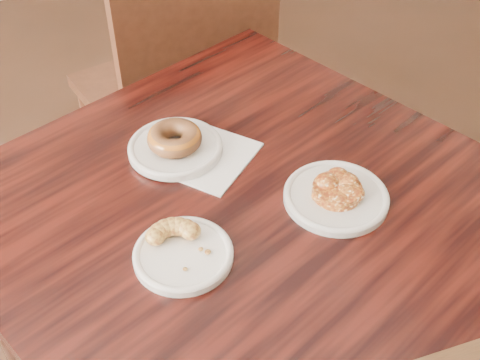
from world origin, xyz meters
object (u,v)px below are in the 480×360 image
chair_far (169,92)px  cafe_table (245,327)px  glazed_donut (175,138)px  cruller_fragment (182,246)px  apple_fritter (337,189)px

chair_far → cafe_table: bearing=72.2°
chair_far → glazed_donut: bearing=64.3°
chair_far → cruller_fragment: bearing=64.0°
chair_far → glazed_donut: 0.74m
apple_fritter → cruller_fragment: bearing=175.4°
cafe_table → cruller_fragment: size_ratio=8.10×
apple_fritter → glazed_donut: bearing=123.9°
cafe_table → cruller_fragment: (-0.15, -0.06, 0.40)m
cafe_table → apple_fritter: (0.13, -0.08, 0.40)m
apple_fritter → cruller_fragment: size_ratio=1.12×
cafe_table → glazed_donut: size_ratio=8.51×
cruller_fragment → glazed_donut: bearing=65.3°
glazed_donut → apple_fritter: bearing=-56.1°
chair_far → apple_fritter: chair_far is taller
cafe_table → apple_fritter: apple_fritter is taller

